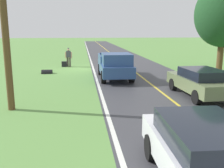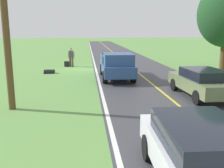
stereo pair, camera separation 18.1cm
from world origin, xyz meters
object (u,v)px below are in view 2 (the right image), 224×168
at_px(hitchhiker_walking, 71,56).
at_px(sedan_ahead_same_lane, 204,157).
at_px(pickup_truck_passing, 117,65).
at_px(sedan_mid_oncoming, 202,82).
at_px(suitcase_carried, 67,64).

distance_m(hitchhiker_walking, sedan_ahead_same_lane, 19.53).
bearing_deg(pickup_truck_passing, hitchhiker_walking, -62.14).
relative_size(pickup_truck_passing, sedan_mid_oncoming, 1.22).
bearing_deg(suitcase_carried, sedan_mid_oncoming, 32.62).
relative_size(hitchhiker_walking, sedan_mid_oncoming, 0.39).
distance_m(hitchhiker_walking, sedan_mid_oncoming, 13.75).
distance_m(suitcase_carried, sedan_mid_oncoming, 13.91).
bearing_deg(hitchhiker_walking, suitcase_carried, 11.15).
height_order(suitcase_carried, sedan_ahead_same_lane, sedan_ahead_same_lane).
distance_m(suitcase_carried, sedan_ahead_same_lane, 19.54).
height_order(sedan_mid_oncoming, sedan_ahead_same_lane, same).
relative_size(hitchhiker_walking, sedan_ahead_same_lane, 0.39).
xyz_separation_m(hitchhiker_walking, pickup_truck_passing, (-3.46, 6.55, -0.01)).
relative_size(suitcase_carried, sedan_ahead_same_lane, 0.11).
bearing_deg(sedan_ahead_same_lane, suitcase_carried, -77.69).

